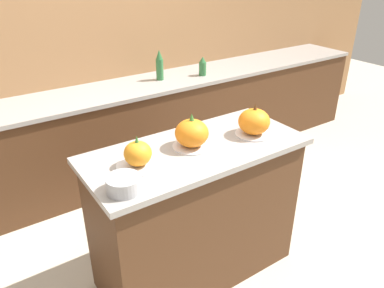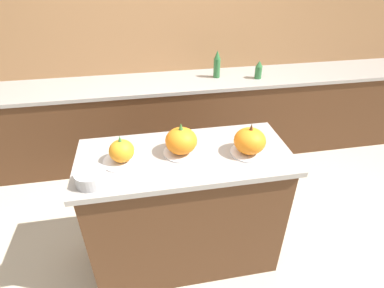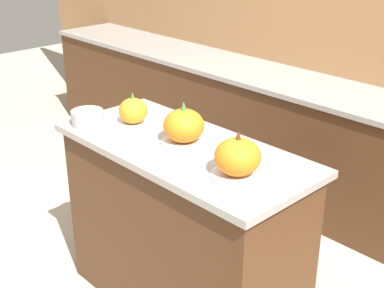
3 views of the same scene
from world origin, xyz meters
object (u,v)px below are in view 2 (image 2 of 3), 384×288
bottle_tall (217,65)px  mixing_bowl (91,178)px  pumpkin_cake_center (181,141)px  pumpkin_cake_right (250,142)px  bottle_short (259,70)px  pumpkin_cake_left (122,152)px

bottle_tall → mixing_bowl: bottle_tall is taller
pumpkin_cake_center → bottle_tall: (0.59, 1.41, -0.01)m
pumpkin_cake_right → bottle_short: (0.59, 1.38, -0.05)m
pumpkin_cake_left → mixing_bowl: (-0.16, -0.17, -0.03)m
pumpkin_cake_left → pumpkin_cake_right: pumpkin_cake_right is taller
bottle_tall → pumpkin_cake_left: bearing=-123.3°
bottle_tall → pumpkin_cake_center: bearing=-112.6°
pumpkin_cake_center → bottle_tall: bearing=67.4°
pumpkin_cake_center → pumpkin_cake_right: 0.42m
pumpkin_cake_right → mixing_bowl: size_ratio=1.35×
pumpkin_cake_right → bottle_short: size_ratio=1.22×
pumpkin_cake_right → mixing_bowl: pumpkin_cake_right is taller
pumpkin_cake_right → bottle_tall: 1.49m
bottle_short → pumpkin_cake_left: bearing=-135.7°
pumpkin_cake_right → bottle_tall: bottle_tall is taller
pumpkin_cake_center → bottle_short: size_ratio=1.23×
pumpkin_cake_right → bottle_tall: bearing=83.3°
pumpkin_cake_left → bottle_short: pumpkin_cake_left is taller
pumpkin_cake_center → pumpkin_cake_right: bearing=-10.4°
pumpkin_cake_left → bottle_tall: (0.94, 1.44, 0.01)m
bottle_short → pumpkin_cake_center: bearing=-127.6°
bottle_short → mixing_bowl: (-1.52, -1.50, 0.01)m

